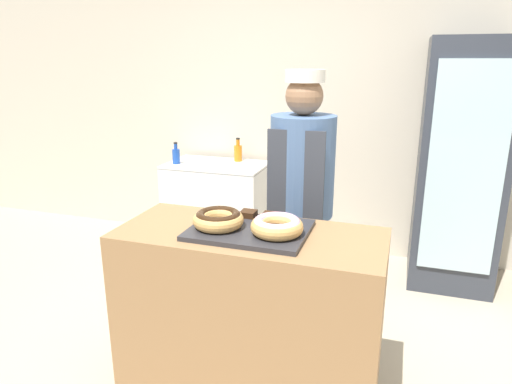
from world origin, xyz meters
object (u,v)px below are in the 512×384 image
at_px(donut_chocolate_glaze, 218,219).
at_px(baker_person, 301,204).
at_px(donut_light_glaze, 277,225).
at_px(bottle_orange, 238,152).
at_px(brownie_back_left, 248,214).
at_px(beverage_fridge, 460,167).
at_px(bottle_blue, 176,155).
at_px(brownie_back_right, 270,216).
at_px(chest_freezer, 218,207).
at_px(serving_tray, 250,230).

bearing_deg(donut_chocolate_glaze, baker_person, 69.33).
height_order(donut_light_glaze, bottle_orange, bottle_orange).
bearing_deg(donut_chocolate_glaze, brownie_back_left, 64.98).
bearing_deg(beverage_fridge, brownie_back_left, -126.26).
bearing_deg(donut_light_glaze, beverage_fridge, 61.74).
relative_size(bottle_orange, bottle_blue, 1.11).
height_order(baker_person, bottle_orange, baker_person).
distance_m(brownie_back_right, chest_freezer, 1.96).
xyz_separation_m(donut_chocolate_glaze, brownie_back_left, (0.09, 0.19, -0.03)).
distance_m(brownie_back_left, brownie_back_right, 0.12).
bearing_deg(bottle_blue, beverage_fridge, 2.46).
xyz_separation_m(brownie_back_left, brownie_back_right, (0.12, 0.00, 0.00)).
bearing_deg(brownie_back_right, bottle_orange, 115.33).
height_order(beverage_fridge, bottle_blue, beverage_fridge).
relative_size(brownie_back_right, beverage_fridge, 0.04).
xyz_separation_m(bottle_orange, bottle_blue, (-0.50, -0.27, -0.01)).
bearing_deg(chest_freezer, beverage_fridge, -0.19).
bearing_deg(baker_person, beverage_fridge, 47.65).
xyz_separation_m(donut_chocolate_glaze, bottle_blue, (-1.13, 1.69, -0.09)).
bearing_deg(chest_freezer, brownie_back_left, -61.60).
height_order(brownie_back_right, bottle_blue, bottle_blue).
bearing_deg(brownie_back_left, brownie_back_right, 0.00).
relative_size(brownie_back_left, brownie_back_right, 1.00).
height_order(brownie_back_left, bottle_blue, bottle_blue).
bearing_deg(bottle_orange, donut_light_glaze, -64.70).
relative_size(donut_chocolate_glaze, bottle_orange, 1.15).
relative_size(serving_tray, bottle_orange, 2.61).
height_order(brownie_back_right, bottle_orange, bottle_orange).
bearing_deg(donut_chocolate_glaze, brownie_back_right, 42.64).
relative_size(chest_freezer, bottle_blue, 4.61).
bearing_deg(bottle_blue, serving_tray, -52.26).
bearing_deg(bottle_orange, bottle_blue, -151.17).
height_order(brownie_back_right, chest_freezer, brownie_back_right).
distance_m(donut_chocolate_glaze, chest_freezer, 2.04).
xyz_separation_m(donut_chocolate_glaze, beverage_fridge, (1.26, 1.79, -0.04)).
bearing_deg(donut_light_glaze, serving_tray, 165.51).
relative_size(donut_chocolate_glaze, brownie_back_right, 3.22).
height_order(donut_light_glaze, brownie_back_left, donut_light_glaze).
height_order(bottle_orange, bottle_blue, bottle_orange).
distance_m(serving_tray, donut_chocolate_glaze, 0.16).
bearing_deg(beverage_fridge, donut_light_glaze, -118.26).
height_order(brownie_back_left, bottle_orange, bottle_orange).
distance_m(donut_chocolate_glaze, donut_light_glaze, 0.30).
height_order(serving_tray, bottle_blue, bottle_blue).
relative_size(donut_light_glaze, beverage_fridge, 0.13).
xyz_separation_m(donut_chocolate_glaze, brownie_back_right, (0.21, 0.19, -0.03)).
distance_m(donut_chocolate_glaze, baker_person, 0.75).
bearing_deg(serving_tray, brownie_back_left, 111.17).
xyz_separation_m(brownie_back_right, bottle_orange, (-0.84, 1.77, -0.05)).
relative_size(brownie_back_left, bottle_orange, 0.36).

